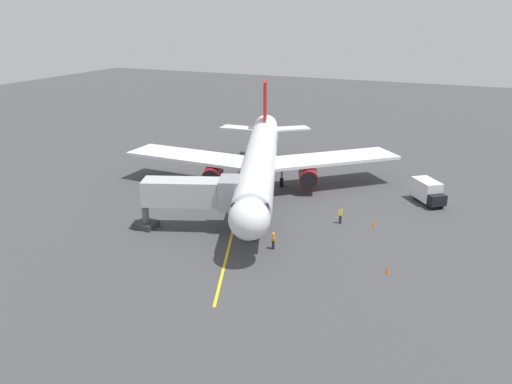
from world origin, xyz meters
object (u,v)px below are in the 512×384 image
(ground_crew_marshaller, at_px, (273,240))
(safety_cone_nose_right, at_px, (374,223))
(safety_cone_nose_left, at_px, (388,270))
(jet_bridge, at_px, (200,194))
(box_truck_near_nose, at_px, (428,192))
(airplane, at_px, (260,161))
(ground_crew_wing_walker, at_px, (340,215))

(ground_crew_marshaller, distance_m, safety_cone_nose_right, 11.89)
(safety_cone_nose_left, bearing_deg, jet_bridge, -5.52)
(jet_bridge, relative_size, box_truck_near_nose, 2.34)
(box_truck_near_nose, bearing_deg, safety_cone_nose_right, 65.58)
(airplane, relative_size, jet_bridge, 3.44)
(ground_crew_marshaller, xyz_separation_m, safety_cone_nose_right, (-7.32, -9.36, -0.61))
(ground_crew_wing_walker, bearing_deg, box_truck_near_nose, -126.90)
(jet_bridge, distance_m, safety_cone_nose_left, 19.39)
(airplane, xyz_separation_m, jet_bridge, (1.00, 12.45, -0.24))
(jet_bridge, bearing_deg, box_truck_near_nose, -139.40)
(jet_bridge, bearing_deg, safety_cone_nose_right, -153.26)
(airplane, relative_size, safety_cone_nose_left, 70.57)
(jet_bridge, bearing_deg, airplane, -94.58)
(safety_cone_nose_left, height_order, safety_cone_nose_right, same)
(jet_bridge, height_order, ground_crew_wing_walker, jet_bridge)
(airplane, bearing_deg, safety_cone_nose_right, 162.96)
(ground_crew_wing_walker, xyz_separation_m, box_truck_near_nose, (-7.46, -9.93, 0.50))
(box_truck_near_nose, bearing_deg, airplane, 13.65)
(ground_crew_marshaller, relative_size, safety_cone_nose_left, 3.11)
(safety_cone_nose_left, bearing_deg, ground_crew_wing_walker, -53.72)
(ground_crew_marshaller, relative_size, ground_crew_wing_walker, 1.00)
(safety_cone_nose_right, bearing_deg, ground_crew_wing_walker, 13.95)
(ground_crew_wing_walker, distance_m, safety_cone_nose_left, 11.11)
(airplane, height_order, ground_crew_marshaller, airplane)
(jet_bridge, height_order, safety_cone_nose_right, jet_bridge)
(ground_crew_marshaller, relative_size, safety_cone_nose_right, 3.11)
(box_truck_near_nose, bearing_deg, jet_bridge, 40.60)
(airplane, bearing_deg, ground_crew_wing_walker, 154.93)
(box_truck_near_nose, bearing_deg, ground_crew_wing_walker, 53.10)
(ground_crew_wing_walker, height_order, safety_cone_nose_right, ground_crew_wing_walker)
(safety_cone_nose_left, relative_size, safety_cone_nose_right, 1.00)
(ground_crew_wing_walker, distance_m, box_truck_near_nose, 12.43)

